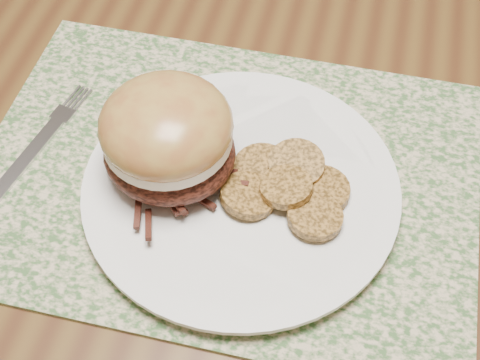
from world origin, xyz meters
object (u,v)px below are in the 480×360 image
(dinner_plate, at_px, (241,189))
(pork_sandwich, at_px, (167,137))
(fork, at_px, (38,145))
(dining_table, at_px, (73,183))

(dinner_plate, bearing_deg, pork_sandwich, 177.53)
(pork_sandwich, xyz_separation_m, fork, (-0.13, 0.01, -0.06))
(pork_sandwich, bearing_deg, fork, -164.63)
(dinner_plate, bearing_deg, dining_table, 170.14)
(pork_sandwich, relative_size, fork, 0.87)
(dining_table, xyz_separation_m, fork, (-0.01, -0.02, 0.09))
(dining_table, xyz_separation_m, dinner_plate, (0.19, -0.03, 0.09))
(dining_table, bearing_deg, dinner_plate, -9.86)
(dining_table, distance_m, dinner_plate, 0.21)
(dining_table, relative_size, dinner_plate, 5.77)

